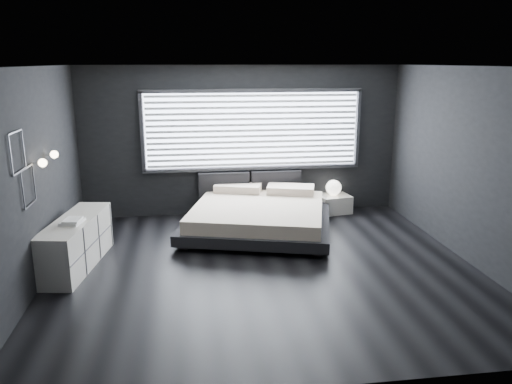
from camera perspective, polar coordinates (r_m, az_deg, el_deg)
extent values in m
plane|color=black|center=(7.22, 0.94, -8.64)|extent=(6.00, 6.00, 0.00)
plane|color=silver|center=(6.63, 1.05, 14.18)|extent=(6.00, 6.00, 0.00)
cube|color=black|center=(9.47, -1.60, 5.83)|extent=(6.00, 0.04, 2.80)
cube|color=black|center=(4.20, 6.84, -5.78)|extent=(6.00, 0.04, 2.80)
cube|color=black|center=(6.99, -24.10, 1.34)|extent=(0.04, 5.50, 2.80)
cube|color=black|center=(7.83, 23.27, 2.75)|extent=(0.04, 5.50, 2.80)
cube|color=white|center=(9.44, -0.38, 7.10)|extent=(4.00, 0.02, 1.38)
cube|color=#47474C|center=(9.37, -12.91, 6.67)|extent=(0.06, 0.08, 1.48)
cube|color=#47474C|center=(9.89, 11.54, 7.15)|extent=(0.06, 0.08, 1.48)
cube|color=#47474C|center=(9.34, -0.36, 11.52)|extent=(4.14, 0.08, 0.06)
cube|color=#47474C|center=(9.54, -0.35, 2.73)|extent=(4.14, 0.08, 0.06)
cube|color=silver|center=(9.38, -0.33, 7.05)|extent=(3.94, 0.03, 1.32)
cube|color=black|center=(9.49, -3.67, 0.72)|extent=(0.96, 0.16, 0.52)
cube|color=black|center=(9.62, 2.29, 0.92)|extent=(0.96, 0.16, 0.52)
cylinder|color=silver|center=(6.99, -23.76, 3.05)|extent=(0.10, 0.02, 0.02)
sphere|color=#FFE5B7|center=(6.97, -23.21, 3.08)|extent=(0.11, 0.11, 0.11)
cylinder|color=silver|center=(7.55, -22.58, 3.97)|extent=(0.10, 0.02, 0.02)
sphere|color=#FFE5B7|center=(7.54, -22.07, 4.00)|extent=(0.11, 0.11, 0.11)
cube|color=#47474C|center=(6.35, -25.84, 6.18)|extent=(0.01, 0.46, 0.02)
cube|color=#47474C|center=(6.43, -25.39, 2.13)|extent=(0.01, 0.46, 0.02)
cube|color=#47474C|center=(6.60, -25.03, 4.51)|extent=(0.01, 0.02, 0.46)
cube|color=#47474C|center=(6.17, -26.23, 3.75)|extent=(0.01, 0.02, 0.46)
cube|color=#47474C|center=(6.66, -24.76, 2.52)|extent=(0.01, 0.46, 0.02)
cube|color=#47474C|center=(6.76, -24.35, -1.29)|extent=(0.01, 0.46, 0.02)
cube|color=#47474C|center=(6.92, -24.03, 1.06)|extent=(0.01, 0.02, 0.46)
cube|color=#47474C|center=(6.49, -25.11, 0.11)|extent=(0.01, 0.02, 0.46)
cube|color=black|center=(7.99, -8.11, -6.08)|extent=(0.16, 0.16, 0.09)
cube|color=black|center=(7.71, 7.13, -6.83)|extent=(0.16, 0.16, 0.09)
cube|color=black|center=(9.71, -5.16, -2.22)|extent=(0.16, 0.16, 0.09)
cube|color=black|center=(9.48, 7.28, -2.70)|extent=(0.16, 0.16, 0.09)
cube|color=black|center=(8.61, 0.26, -3.46)|extent=(2.95, 2.88, 0.18)
cube|color=beige|center=(8.55, 0.26, -2.20)|extent=(2.66, 2.66, 0.22)
cube|color=beige|center=(9.39, -2.06, 0.49)|extent=(0.95, 0.68, 0.14)
cube|color=beige|center=(9.28, 3.98, 0.29)|extent=(0.95, 0.68, 0.14)
cube|color=silver|center=(9.85, 8.88, -1.32)|extent=(0.66, 0.58, 0.34)
sphere|color=white|center=(9.77, 8.85, 0.50)|extent=(0.30, 0.30, 0.30)
cube|color=silver|center=(7.60, -19.84, -5.48)|extent=(0.77, 1.82, 0.70)
cube|color=#47474C|center=(7.52, -18.06, -5.55)|extent=(0.29, 1.72, 0.68)
cube|color=white|center=(7.32, -20.24, -3.21)|extent=(0.31, 0.37, 0.04)
cube|color=white|center=(7.29, -20.22, -3.01)|extent=(0.24, 0.31, 0.03)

